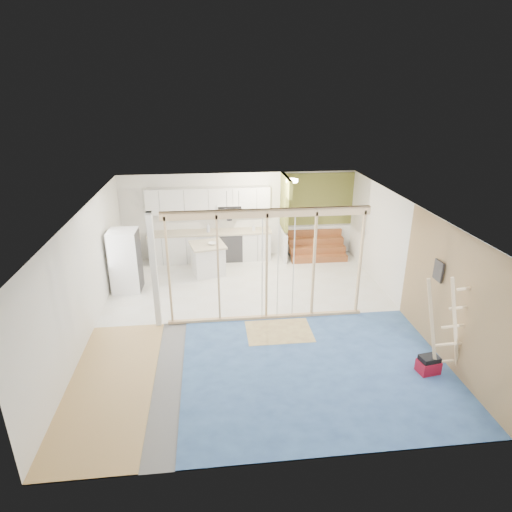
{
  "coord_description": "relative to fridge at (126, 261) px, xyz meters",
  "views": [
    {
      "loc": [
        -0.88,
        -8.46,
        4.92
      ],
      "look_at": [
        0.14,
        0.6,
        1.31
      ],
      "focal_mm": 30.0,
      "sensor_mm": 36.0,
      "label": 1
    }
  ],
  "objects": [
    {
      "name": "green_partition",
      "position": [
        5.09,
        1.78,
        0.13
      ],
      "size": [
        2.25,
        1.51,
        2.6
      ],
      "color": "olive",
      "rests_on": "room"
    },
    {
      "name": "upper_cabinets",
      "position": [
        2.21,
        1.94,
        1.0
      ],
      "size": [
        3.6,
        0.41,
        0.85
      ],
      "color": "white",
      "rests_on": "room"
    },
    {
      "name": "island",
      "position": [
        2.07,
        0.82,
        -0.37
      ],
      "size": [
        1.08,
        1.08,
        0.89
      ],
      "rotation": [
        0.0,
        0.0,
        0.21
      ],
      "color": "white",
      "rests_on": "room"
    },
    {
      "name": "toolbox",
      "position": [
        6.05,
        -4.18,
        -0.65
      ],
      "size": [
        0.41,
        0.34,
        0.36
      ],
      "rotation": [
        0.0,
        0.0,
        0.15
      ],
      "color": "maroon",
      "rests_on": "room"
    },
    {
      "name": "stud_frame",
      "position": [
        2.81,
        -1.88,
        0.77
      ],
      "size": [
        4.66,
        0.14,
        2.6
      ],
      "color": "#DFC088",
      "rests_on": "room"
    },
    {
      "name": "sheathing_panel",
      "position": [
        6.53,
        -3.88,
        0.48
      ],
      "size": [
        0.02,
        4.0,
        2.6
      ],
      "primitive_type": "cube",
      "color": "#A17857",
      "rests_on": "room"
    },
    {
      "name": "electrical_panel",
      "position": [
        6.48,
        -3.28,
        0.83
      ],
      "size": [
        0.04,
        0.3,
        0.4
      ],
      "primitive_type": "cube",
      "color": "#333338",
      "rests_on": "room"
    },
    {
      "name": "ceiling_light",
      "position": [
        4.45,
        1.12,
        1.72
      ],
      "size": [
        0.32,
        0.32,
        0.08
      ],
      "primitive_type": "cylinder",
      "color": "#FFEABF",
      "rests_on": "room"
    },
    {
      "name": "ladder",
      "position": [
        6.24,
        -4.23,
        0.17
      ],
      "size": [
        1.03,
        0.14,
        1.92
      ],
      "rotation": [
        0.0,
        0.0,
        -0.23
      ],
      "color": "beige",
      "rests_on": "room"
    },
    {
      "name": "soap_bottle_b",
      "position": [
        3.46,
        1.76,
        0.21
      ],
      "size": [
        0.11,
        0.11,
        0.2
      ],
      "primitive_type": "imported",
      "rotation": [
        0.0,
        0.0,
        -0.21
      ],
      "color": "silver",
      "rests_on": "base_cabinets"
    },
    {
      "name": "base_cabinets",
      "position": [
        1.44,
        1.49,
        -0.35
      ],
      "size": [
        4.45,
        2.24,
        0.93
      ],
      "color": "white",
      "rests_on": "room"
    },
    {
      "name": "pot_rack",
      "position": [
        2.74,
        0.02,
        1.18
      ],
      "size": [
        0.52,
        0.52,
        0.72
      ],
      "color": "black",
      "rests_on": "room"
    },
    {
      "name": "soap_bottle_a",
      "position": [
        2.11,
        1.76,
        0.25
      ],
      "size": [
        0.14,
        0.14,
        0.27
      ],
      "primitive_type": "imported",
      "rotation": [
        0.0,
        0.0,
        0.41
      ],
      "color": "#ADB3C1",
      "rests_on": "base_cabinets"
    },
    {
      "name": "fridge",
      "position": [
        0.0,
        0.0,
        0.0
      ],
      "size": [
        0.73,
        0.7,
        1.63
      ],
      "rotation": [
        0.0,
        0.0,
        -0.03
      ],
      "color": "white",
      "rests_on": "room"
    },
    {
      "name": "bowl",
      "position": [
        2.21,
        0.78,
        0.1
      ],
      "size": [
        0.26,
        0.26,
        0.06
      ],
      "primitive_type": "imported",
      "rotation": [
        0.0,
        0.0,
        -0.11
      ],
      "color": "white",
      "rests_on": "island"
    },
    {
      "name": "room",
      "position": [
        3.05,
        -1.88,
        0.48
      ],
      "size": [
        7.01,
        8.01,
        2.61
      ],
      "color": "slate",
      "rests_on": "ground"
    },
    {
      "name": "floor_overlays",
      "position": [
        3.12,
        -1.81,
        -0.81
      ],
      "size": [
        7.0,
        8.0,
        0.03
      ],
      "color": "silver",
      "rests_on": "room"
    }
  ]
}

